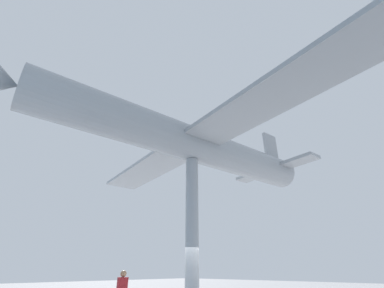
% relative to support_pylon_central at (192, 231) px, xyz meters
% --- Properties ---
extents(support_pylon_central, '(0.54, 0.54, 6.21)m').
position_rel_support_pylon_central_xyz_m(support_pylon_central, '(0.00, 0.00, 0.00)').
color(support_pylon_central, '#999EA3').
rests_on(support_pylon_central, ground_plane).
extents(suspended_airplane, '(16.83, 15.30, 3.29)m').
position_rel_support_pylon_central_xyz_m(suspended_airplane, '(0.02, 0.12, 3.94)').
color(suspended_airplane, '#93999E').
rests_on(suspended_airplane, support_pylon_central).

